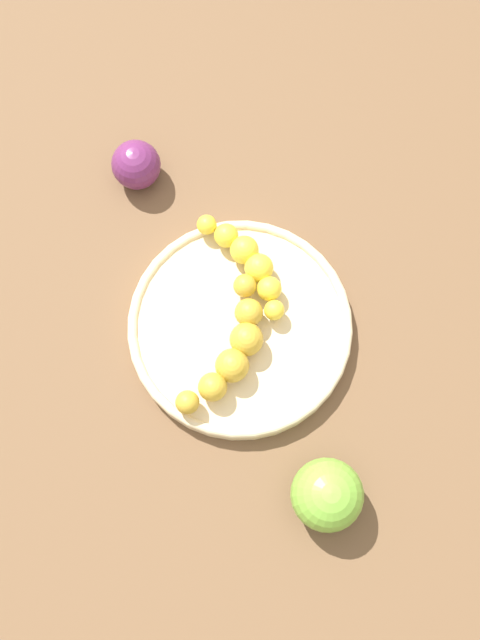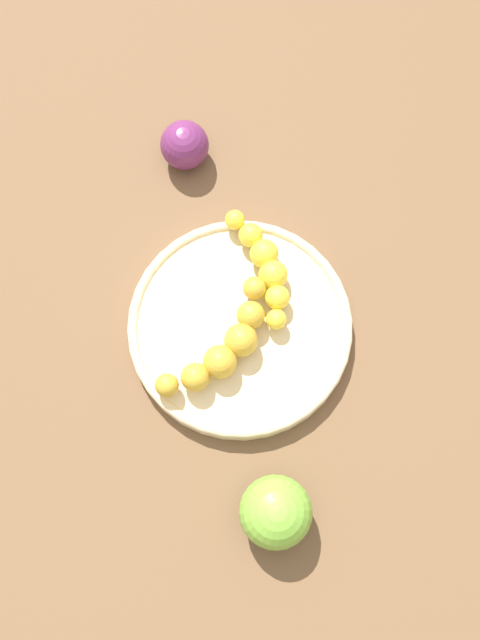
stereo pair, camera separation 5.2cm
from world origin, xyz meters
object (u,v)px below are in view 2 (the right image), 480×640
banana_spotted (224,347)px  plum_purple (185,145)px  fruit_bowl (240,327)px  banana_yellow (265,266)px  apple_green (276,512)px

banana_spotted → plum_purple: bearing=142.0°
banana_spotted → fruit_bowl: bearing=100.9°
banana_spotted → banana_yellow: bearing=105.5°
apple_green → banana_spotted: bearing=-165.7°
banana_spotted → plum_purple: (-0.22, -0.03, -0.01)m
plum_purple → banana_yellow: bearing=28.3°
fruit_bowl → apple_green: (0.18, 0.02, 0.02)m
fruit_bowl → apple_green: size_ratio=3.32×
fruit_bowl → banana_yellow: banana_yellow is taller
banana_spotted → banana_yellow: (-0.08, 0.04, -0.00)m
fruit_bowl → banana_spotted: 0.04m
fruit_bowl → plum_purple: plum_purple is taller
fruit_bowl → plum_purple: size_ratio=4.34×
fruit_bowl → banana_yellow: (-0.06, 0.03, 0.02)m
fruit_bowl → plum_purple: (-0.20, -0.05, 0.01)m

